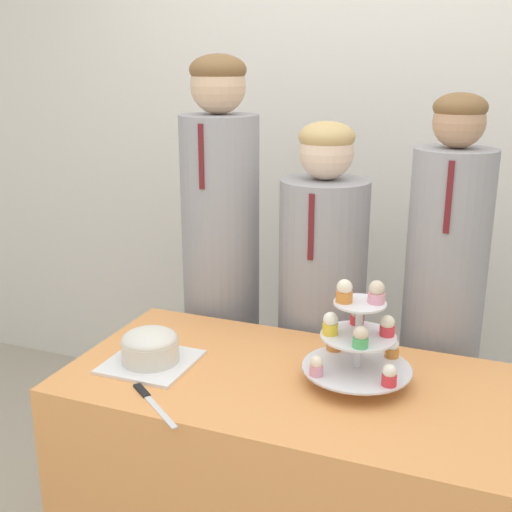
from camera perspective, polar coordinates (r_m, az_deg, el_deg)
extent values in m
cube|color=silver|center=(2.87, 10.95, 10.65)|extent=(9.00, 0.06, 2.70)
cube|color=#EF9951|center=(2.08, 2.44, -20.25)|extent=(1.26, 0.66, 0.78)
cube|color=white|center=(1.97, -9.32, -9.28)|extent=(0.25, 0.25, 0.01)
cylinder|color=silver|center=(1.95, -9.38, -8.28)|extent=(0.17, 0.17, 0.07)
ellipsoid|color=silver|center=(1.94, -9.43, -7.32)|extent=(0.17, 0.17, 0.06)
cube|color=silver|center=(1.72, -8.49, -13.54)|extent=(0.15, 0.12, 0.00)
cube|color=black|center=(1.82, -10.12, -11.72)|extent=(0.07, 0.06, 0.01)
cylinder|color=silver|center=(1.81, 9.04, -7.66)|extent=(0.02, 0.02, 0.24)
cylinder|color=silver|center=(1.84, 8.94, -9.78)|extent=(0.31, 0.31, 0.01)
cylinder|color=silver|center=(1.80, 9.08, -7.03)|extent=(0.21, 0.21, 0.01)
cylinder|color=silver|center=(1.76, 9.22, -4.17)|extent=(0.14, 0.14, 0.01)
cylinder|color=pink|center=(1.78, 5.38, -10.08)|extent=(0.04, 0.04, 0.03)
sphere|color=#F4E5C6|center=(1.76, 5.40, -9.36)|extent=(0.04, 0.04, 0.04)
cylinder|color=#E5333D|center=(1.75, 11.75, -10.75)|extent=(0.04, 0.04, 0.03)
sphere|color=white|center=(1.74, 11.80, -9.98)|extent=(0.04, 0.04, 0.04)
cylinder|color=orange|center=(1.91, 11.98, -8.39)|extent=(0.04, 0.04, 0.03)
sphere|color=white|center=(1.90, 12.02, -7.70)|extent=(0.04, 0.04, 0.04)
cylinder|color=orange|center=(1.93, 6.96, -7.85)|extent=(0.05, 0.05, 0.03)
sphere|color=#F4E5C6|center=(1.92, 6.99, -7.10)|extent=(0.04, 0.04, 0.04)
cylinder|color=#4CB766|center=(1.72, 9.26, -7.58)|extent=(0.04, 0.04, 0.03)
sphere|color=beige|center=(1.71, 9.30, -6.81)|extent=(0.04, 0.04, 0.04)
cylinder|color=#E5333D|center=(1.81, 11.57, -6.52)|extent=(0.04, 0.04, 0.03)
sphere|color=#F4E5C6|center=(1.80, 11.62, -5.79)|extent=(0.04, 0.04, 0.04)
cylinder|color=#E5333D|center=(1.87, 8.96, -5.61)|extent=(0.04, 0.04, 0.03)
sphere|color=beige|center=(1.86, 8.99, -4.94)|extent=(0.04, 0.04, 0.04)
cylinder|color=yellow|center=(1.79, 6.62, -6.44)|extent=(0.04, 0.04, 0.03)
sphere|color=white|center=(1.78, 6.65, -5.61)|extent=(0.04, 0.04, 0.04)
cylinder|color=pink|center=(1.76, 10.64, -3.67)|extent=(0.05, 0.05, 0.03)
sphere|color=beige|center=(1.75, 10.69, -2.84)|extent=(0.04, 0.04, 0.04)
cylinder|color=orange|center=(1.76, 7.84, -3.61)|extent=(0.05, 0.05, 0.03)
sphere|color=#F4E5C6|center=(1.75, 7.87, -2.76)|extent=(0.04, 0.04, 0.04)
cylinder|color=#939399|center=(2.48, -3.05, -4.75)|extent=(0.29, 0.29, 1.47)
sphere|color=#D6AD89|center=(2.31, -3.38, 14.87)|extent=(0.20, 0.20, 0.20)
ellipsoid|color=brown|center=(2.30, -3.41, 16.21)|extent=(0.20, 0.20, 0.11)
cube|color=maroon|center=(2.19, -4.89, 8.77)|extent=(0.02, 0.01, 0.22)
cylinder|color=#939399|center=(2.39, 5.72, -8.30)|extent=(0.31, 0.31, 1.26)
sphere|color=beige|center=(2.19, 6.27, 9.16)|extent=(0.19, 0.19, 0.19)
ellipsoid|color=tan|center=(2.18, 6.32, 10.50)|extent=(0.19, 0.19, 0.10)
cube|color=maroon|center=(2.08, 4.92, 2.54)|extent=(0.02, 0.01, 0.22)
cylinder|color=#939399|center=(2.30, 15.90, -8.24)|extent=(0.26, 0.26, 1.39)
sphere|color=tan|center=(2.10, 17.61, 11.29)|extent=(0.16, 0.16, 0.16)
ellipsoid|color=brown|center=(2.10, 17.71, 12.49)|extent=(0.17, 0.17, 0.09)
cube|color=maroon|center=(2.00, 16.77, 4.99)|extent=(0.02, 0.01, 0.22)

